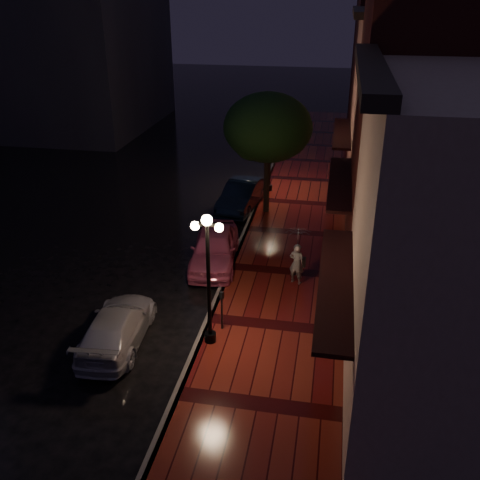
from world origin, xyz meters
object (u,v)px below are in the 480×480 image
Objects in this scene: streetlamp_near at (208,273)px; streetlamp_far at (270,147)px; navy_car at (242,195)px; parking_meter at (222,307)px; silver_car at (117,326)px; street_tree at (268,130)px; woman_with_umbrella at (298,247)px; pink_car at (214,247)px.

streetlamp_near and streetlamp_far have the same top height.
navy_car is 3.13× the size of parking_meter.
silver_car is at bearing -91.84° from navy_car.
street_tree is 2.59× the size of woman_with_umbrella.
woman_with_umbrella is (3.41, -1.16, 0.88)m from pink_car.
streetlamp_near is 3.54m from silver_car.
parking_meter is at bearing -164.29° from silver_car.
streetlamp_far reaches higher than pink_car.
streetlamp_near is 1.92× the size of woman_with_umbrella.
woman_with_umbrella is at bearing -143.05° from silver_car.
silver_car is at bearing -171.94° from streetlamp_near.
streetlamp_far reaches higher than navy_car.
parking_meter reaches higher than pink_car.
woman_with_umbrella is (5.23, 4.59, 1.02)m from silver_car.
navy_car is (-1.33, 0.48, -3.53)m from street_tree.
streetlamp_near is 3.11× the size of parking_meter.
streetlamp_far is 8.92m from pink_car.
woman_with_umbrella reaches higher than parking_meter.
woman_with_umbrella is at bearing 60.85° from streetlamp_near.
streetlamp_near is at bearing -90.00° from streetlamp_far.
street_tree is 1.32× the size of pink_car.
silver_car is (-3.16, -11.40, -3.63)m from street_tree.
silver_car is 7.03m from woman_with_umbrella.
streetlamp_far is at bearing 113.64° from parking_meter.
street_tree is at bearing -54.27° from woman_with_umbrella.
streetlamp_far reaches higher than parking_meter.
parking_meter is at bearing -90.20° from street_tree.
parking_meter reaches higher than silver_car.
silver_car is (-1.82, -5.75, -0.14)m from pink_car.
streetlamp_far is 0.99× the size of navy_car.
streetlamp_far reaches higher than woman_with_umbrella.
street_tree is 1.34× the size of navy_car.
woman_with_umbrella is (2.33, -9.82, -0.97)m from streetlamp_far.
navy_car reaches higher than silver_car.
streetlamp_near reaches higher than silver_car.
street_tree reaches higher than parking_meter.
woman_with_umbrella is at bearing -73.08° from street_tree.
street_tree reaches higher than pink_car.
streetlamp_near is 0.98× the size of pink_car.
silver_car is at bearing 60.08° from woman_with_umbrella.
parking_meter is at bearing -76.23° from navy_car.
streetlamp_near is 5.75m from pink_car.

